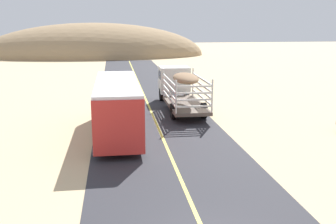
# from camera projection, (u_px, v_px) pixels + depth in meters

# --- Properties ---
(livestock_truck) EXTENTS (2.53, 9.70, 3.02)m
(livestock_truck) POSITION_uv_depth(u_px,v_px,m) (178.00, 84.00, 31.40)
(livestock_truck) COLOR silver
(livestock_truck) RESTS_ON road_surface
(bus) EXTENTS (2.54, 10.00, 3.21)m
(bus) POSITION_uv_depth(u_px,v_px,m) (117.00, 106.00, 23.28)
(bus) COLOR red
(bus) RESTS_ON road_surface
(distant_hill) EXTENTS (44.97, 23.33, 13.12)m
(distant_hill) POSITION_uv_depth(u_px,v_px,m) (94.00, 56.00, 79.76)
(distant_hill) COLOR #997C5A
(distant_hill) RESTS_ON ground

